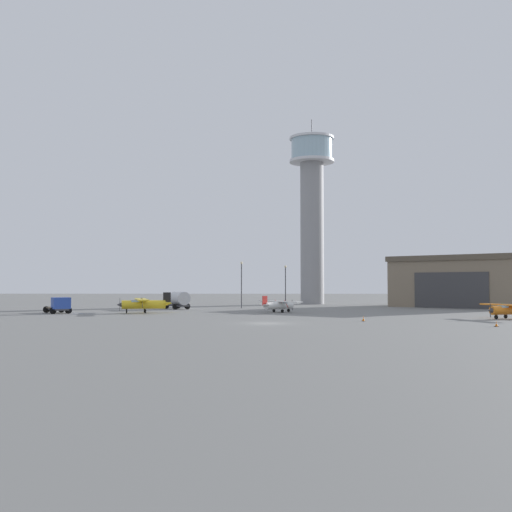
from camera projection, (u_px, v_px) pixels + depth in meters
The scene contains 12 objects.
ground_plane at pixel (267, 323), 68.32m from camera, with size 400.00×400.00×0.00m, color slate.
control_tower at pixel (312, 202), 134.18m from camera, with size 9.78×9.78×40.75m.
hangar at pixel (469, 281), 117.48m from camera, with size 31.81×30.63×9.69m.
airplane_yellow at pixel (144, 303), 92.45m from camera, with size 8.22×10.51×3.11m.
airplane_white at pixel (278, 305), 94.29m from camera, with size 6.92×7.30×2.58m.
airplane_orange at pixel (510, 309), 77.03m from camera, with size 7.03×8.90×2.67m.
truck_fuel_tanker_silver at pixel (177, 299), 106.88m from camera, with size 5.34×6.69×3.04m.
truck_flatbed_blue at pixel (59, 305), 90.90m from camera, with size 5.59×6.82×2.41m.
light_post_west at pixel (285, 282), 109.41m from camera, with size 0.44×0.44×7.72m.
light_post_north at pixel (241, 280), 109.78m from camera, with size 0.44×0.44×8.40m.
traffic_cone_near_left at pixel (363, 319), 72.16m from camera, with size 0.36×0.36×0.60m.
traffic_cone_near_right at pixel (496, 324), 63.07m from camera, with size 0.36×0.36×0.56m.
Camera 1 is at (0.25, -68.61, 4.45)m, focal length 42.89 mm.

